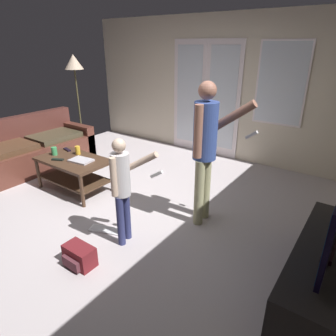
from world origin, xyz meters
TOP-DOWN VIEW (x-y plane):
  - ground_plane at (0.00, 0.00)m, footprint 5.69×5.32m
  - wall_back_with_doors at (0.02, 2.62)m, footprint 5.69×0.09m
  - leather_couch at (-2.21, 0.11)m, footprint 0.86×2.06m
  - coffee_table at (-0.89, 0.00)m, footprint 1.07×0.63m
  - tv_stand at (2.47, -0.08)m, footprint 0.49×1.60m
  - person_adult at (1.06, 0.37)m, footprint 0.65×0.48m
  - person_child at (0.58, -0.49)m, footprint 0.47×0.39m
  - floor_lamp at (-2.50, 1.44)m, footprint 0.36×0.36m
  - backpack at (0.47, -1.04)m, footprint 0.32×0.22m
  - loose_keyboard at (0.28, -0.48)m, footprint 0.46×0.27m
  - laptop_closed at (-0.71, 0.01)m, footprint 0.34×0.25m
  - cup_near_edge at (-1.25, -0.05)m, footprint 0.08×0.08m
  - cup_by_laptop at (-0.98, 0.17)m, footprint 0.07×0.07m
  - tv_remote_black at (-1.02, -0.16)m, footprint 0.17×0.12m
  - dvd_remote_slim at (-1.27, 0.18)m, footprint 0.18×0.08m

SIDE VIEW (x-z plane):
  - ground_plane at x=0.00m, z-range -0.02..0.00m
  - loose_keyboard at x=0.28m, z-range 0.00..0.02m
  - backpack at x=0.47m, z-range 0.00..0.21m
  - tv_stand at x=2.47m, z-range 0.00..0.48m
  - leather_couch at x=-2.21m, z-range -0.13..0.74m
  - coffee_table at x=-0.89m, z-range 0.11..0.60m
  - tv_remote_black at x=-1.02m, z-range 0.49..0.51m
  - dvd_remote_slim at x=-1.27m, z-range 0.49..0.51m
  - laptop_closed at x=-0.71m, z-range 0.49..0.52m
  - cup_near_edge at x=-1.25m, z-range 0.49..0.61m
  - cup_by_laptop at x=-0.98m, z-range 0.49..0.62m
  - person_child at x=0.58m, z-range 0.12..1.30m
  - person_adult at x=1.06m, z-range 0.17..1.84m
  - wall_back_with_doors at x=0.02m, z-range -0.03..2.53m
  - floor_lamp at x=-2.50m, z-range 0.69..2.53m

